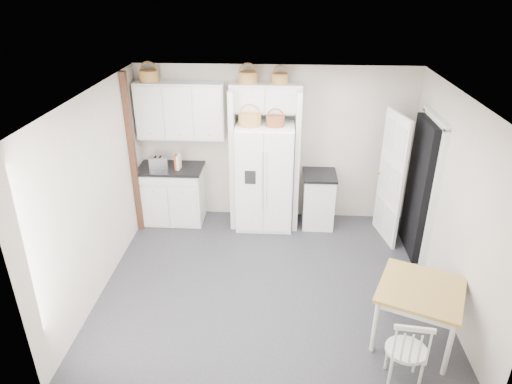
{
  "coord_description": "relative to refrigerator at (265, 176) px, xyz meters",
  "views": [
    {
      "loc": [
        0.12,
        -5.15,
        3.88
      ],
      "look_at": [
        -0.22,
        0.4,
        1.19
      ],
      "focal_mm": 32.0,
      "sensor_mm": 36.0,
      "label": 1
    }
  ],
  "objects": [
    {
      "name": "floor",
      "position": [
        0.15,
        -1.65,
        -0.88
      ],
      "size": [
        4.5,
        4.5,
        0.0
      ],
      "primitive_type": "plane",
      "color": "#2B2A33",
      "rests_on": "ground"
    },
    {
      "name": "ceiling",
      "position": [
        0.15,
        -1.65,
        1.72
      ],
      "size": [
        4.5,
        4.5,
        0.0
      ],
      "primitive_type": "plane",
      "color": "white",
      "rests_on": "wall_back"
    },
    {
      "name": "wall_back",
      "position": [
        0.15,
        0.35,
        0.42
      ],
      "size": [
        4.5,
        0.0,
        4.5
      ],
      "primitive_type": "plane",
      "rotation": [
        1.57,
        0.0,
        0.0
      ],
      "color": "beige",
      "rests_on": "floor"
    },
    {
      "name": "wall_left",
      "position": [
        -2.1,
        -1.65,
        0.42
      ],
      "size": [
        0.0,
        4.0,
        4.0
      ],
      "primitive_type": "plane",
      "rotation": [
        1.57,
        0.0,
        1.57
      ],
      "color": "beige",
      "rests_on": "floor"
    },
    {
      "name": "wall_right",
      "position": [
        2.4,
        -1.65,
        0.42
      ],
      "size": [
        0.0,
        4.0,
        4.0
      ],
      "primitive_type": "plane",
      "rotation": [
        1.57,
        0.0,
        -1.57
      ],
      "color": "beige",
      "rests_on": "floor"
    },
    {
      "name": "refrigerator",
      "position": [
        0.0,
        0.0,
        0.0
      ],
      "size": [
        0.91,
        0.73,
        1.76
      ],
      "primitive_type": "cube",
      "color": "white",
      "rests_on": "floor"
    },
    {
      "name": "base_cab_left",
      "position": [
        -1.56,
        0.05,
        -0.41
      ],
      "size": [
        1.02,
        0.64,
        0.94
      ],
      "primitive_type": "cube",
      "color": "silver",
      "rests_on": "floor"
    },
    {
      "name": "base_cab_right",
      "position": [
        0.89,
        0.05,
        -0.44
      ],
      "size": [
        0.5,
        0.6,
        0.88
      ],
      "primitive_type": "cube",
      "color": "silver",
      "rests_on": "floor"
    },
    {
      "name": "dining_table",
      "position": [
        1.85,
        -2.64,
        -0.51
      ],
      "size": [
        1.16,
        1.16,
        0.74
      ],
      "primitive_type": "cube",
      "rotation": [
        0.0,
        0.0,
        -0.4
      ],
      "color": "olive",
      "rests_on": "floor"
    },
    {
      "name": "windsor_chair",
      "position": [
        1.58,
        -3.27,
        -0.45
      ],
      "size": [
        0.46,
        0.43,
        0.86
      ],
      "primitive_type": "cube",
      "rotation": [
        0.0,
        0.0,
        -0.11
      ],
      "color": "silver",
      "rests_on": "floor"
    },
    {
      "name": "counter_left",
      "position": [
        -1.56,
        0.05,
        0.08
      ],
      "size": [
        1.06,
        0.68,
        0.04
      ],
      "primitive_type": "cube",
      "color": "black",
      "rests_on": "base_cab_left"
    },
    {
      "name": "counter_right",
      "position": [
        0.89,
        0.05,
        0.02
      ],
      "size": [
        0.54,
        0.64,
        0.04
      ],
      "primitive_type": "cube",
      "color": "black",
      "rests_on": "base_cab_right"
    },
    {
      "name": "toaster",
      "position": [
        -1.73,
        -0.04,
        0.21
      ],
      "size": [
        0.32,
        0.23,
        0.2
      ],
      "primitive_type": "cube",
      "rotation": [
        0.0,
        0.0,
        0.23
      ],
      "color": "silver",
      "rests_on": "counter_left"
    },
    {
      "name": "cookbook_red",
      "position": [
        -1.44,
        -0.03,
        0.22
      ],
      "size": [
        0.05,
        0.16,
        0.23
      ],
      "primitive_type": "cube",
      "rotation": [
        0.0,
        0.0,
        0.08
      ],
      "color": "#B13A1F",
      "rests_on": "counter_left"
    },
    {
      "name": "cookbook_cream",
      "position": [
        -1.4,
        -0.03,
        0.22
      ],
      "size": [
        0.05,
        0.16,
        0.24
      ],
      "primitive_type": "cube",
      "rotation": [
        0.0,
        0.0,
        -0.09
      ],
      "color": "beige",
      "rests_on": "counter_left"
    },
    {
      "name": "basket_upper_a",
      "position": [
        -1.81,
        0.18,
        1.56
      ],
      "size": [
        0.3,
        0.3,
        0.17
      ],
      "primitive_type": "cylinder",
      "color": "#986633",
      "rests_on": "upper_cabinet"
    },
    {
      "name": "basket_bridge_a",
      "position": [
        -0.27,
        0.18,
        1.55
      ],
      "size": [
        0.3,
        0.3,
        0.17
      ],
      "primitive_type": "cylinder",
      "color": "#986633",
      "rests_on": "bridge_cabinet"
    },
    {
      "name": "basket_bridge_b",
      "position": [
        0.21,
        0.18,
        1.55
      ],
      "size": [
        0.26,
        0.26,
        0.15
      ],
      "primitive_type": "cylinder",
      "color": "#986633",
      "rests_on": "bridge_cabinet"
    },
    {
      "name": "basket_fridge_a",
      "position": [
        -0.23,
        -0.1,
        0.97
      ],
      "size": [
        0.34,
        0.34,
        0.18
      ],
      "primitive_type": "cylinder",
      "color": "#986633",
      "rests_on": "refrigerator"
    },
    {
      "name": "basket_fridge_b",
      "position": [
        0.16,
        -0.1,
        0.95
      ],
      "size": [
        0.28,
        0.28,
        0.15
      ],
      "primitive_type": "cylinder",
      "color": "brown",
      "rests_on": "refrigerator"
    },
    {
      "name": "upper_cabinet",
      "position": [
        -1.35,
        0.18,
        1.02
      ],
      "size": [
        1.4,
        0.34,
        0.9
      ],
      "primitive_type": "cube",
      "color": "silver",
      "rests_on": "wall_back"
    },
    {
      "name": "bridge_cabinet",
      "position": [
        0.0,
        0.18,
        1.25
      ],
      "size": [
        1.12,
        0.34,
        0.45
      ],
      "primitive_type": "cube",
      "color": "silver",
      "rests_on": "wall_back"
    },
    {
      "name": "fridge_panel_left",
      "position": [
        -0.51,
        0.05,
        0.27
      ],
      "size": [
        0.08,
        0.6,
        2.3
      ],
      "primitive_type": "cube",
      "color": "silver",
      "rests_on": "floor"
    },
    {
      "name": "fridge_panel_right",
      "position": [
        0.51,
        0.05,
        0.27
      ],
      "size": [
        0.08,
        0.6,
        2.3
      ],
      "primitive_type": "cube",
      "color": "silver",
      "rests_on": "floor"
    },
    {
      "name": "trim_post",
      "position": [
        -2.05,
        -0.3,
        0.42
      ],
      "size": [
        0.09,
        0.09,
        2.6
      ],
      "primitive_type": "cube",
      "color": "black",
      "rests_on": "floor"
    },
    {
      "name": "doorway_void",
      "position": [
        2.31,
        -0.65,
        0.15
      ],
      "size": [
        0.18,
        0.85,
        2.05
      ],
      "primitive_type": "cube",
      "color": "black",
      "rests_on": "floor"
    },
    {
      "name": "door_slab",
      "position": [
        1.95,
        -0.32,
        0.15
      ],
      "size": [
        0.21,
        0.79,
        2.05
      ],
      "primitive_type": "cube",
      "rotation": [
        0.0,
        0.0,
        -1.36
      ],
      "color": "white",
      "rests_on": "floor"
    }
  ]
}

